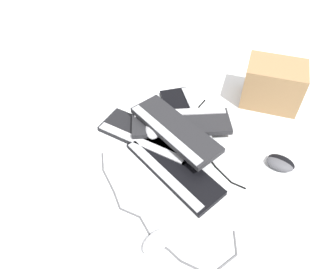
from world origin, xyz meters
TOP-DOWN VIEW (x-y plane):
  - ground_plane at (0.00, 0.00)m, footprint 3.20×3.20m
  - keyboard_0 at (0.23, -0.00)m, footprint 0.45×0.37m
  - keyboard_1 at (-0.04, 0.10)m, footprint 0.45×0.19m
  - keyboard_2 at (0.04, -0.09)m, footprint 0.39×0.44m
  - keyboard_3 at (0.01, 0.07)m, footprint 0.18×0.45m
  - keyboard_4 at (0.07, 0.03)m, footprint 0.45×0.36m
  - mouse_0 at (0.27, 0.44)m, footprint 0.12×0.13m
  - mouse_1 at (0.04, -0.06)m, footprint 0.11×0.07m
  - mouse_2 at (0.53, -0.10)m, footprint 0.12×0.13m
  - mouse_3 at (0.28, 0.43)m, footprint 0.12×0.13m
  - cable_0 at (0.10, 0.17)m, footprint 0.54×0.16m
  - cable_1 at (0.45, -0.10)m, footprint 0.56×0.47m
  - cardboard_box at (-0.13, 0.53)m, footprint 0.29×0.33m

SIDE VIEW (x-z plane):
  - ground_plane at x=0.00m, z-range 0.00..0.00m
  - cable_0 at x=0.10m, z-range 0.00..0.01m
  - cable_1 at x=0.45m, z-range 0.00..0.01m
  - keyboard_0 at x=0.23m, z-range 0.00..0.03m
  - keyboard_1 at x=-0.04m, z-range 0.00..0.03m
  - keyboard_2 at x=0.04m, z-range 0.00..0.03m
  - mouse_0 at x=0.27m, z-range 0.00..0.04m
  - mouse_2 at x=0.53m, z-range 0.00..0.04m
  - mouse_3 at x=0.28m, z-range 0.00..0.04m
  - keyboard_3 at x=0.01m, z-range 0.03..0.06m
  - mouse_1 at x=0.04m, z-range 0.03..0.07m
  - keyboard_4 at x=0.07m, z-range 0.06..0.09m
  - cardboard_box at x=-0.13m, z-range 0.00..0.21m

